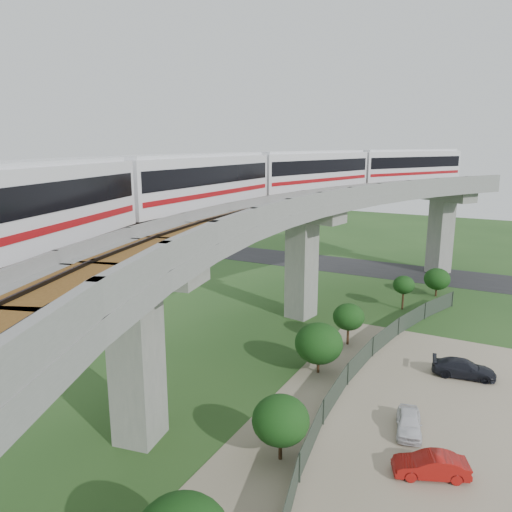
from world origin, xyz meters
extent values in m
plane|color=#25491D|center=(0.00, 0.00, 0.00)|extent=(160.00, 160.00, 0.00)
cube|color=gray|center=(14.00, -2.00, 0.02)|extent=(18.00, 26.00, 0.04)
cube|color=#232326|center=(0.00, 30.00, 0.01)|extent=(60.00, 8.00, 0.03)
cube|color=#99968E|center=(9.12, 31.80, 4.20)|extent=(2.86, 2.93, 8.40)
cube|color=#99968E|center=(9.12, 31.80, 9.00)|extent=(7.21, 5.74, 1.20)
cube|color=#99968E|center=(0.91, 10.42, 4.20)|extent=(2.35, 2.51, 8.40)
cube|color=#99968E|center=(0.91, 10.42, 9.00)|extent=(7.31, 3.58, 1.20)
cube|color=#99968E|center=(0.91, -10.42, 4.20)|extent=(2.35, 2.51, 8.40)
cube|color=#99968E|center=(0.91, -10.42, 9.00)|extent=(7.31, 3.58, 1.20)
cube|color=gray|center=(6.19, 26.54, 10.00)|extent=(16.42, 20.91, 0.80)
cube|color=gray|center=(2.33, 28.44, 10.90)|extent=(8.66, 17.08, 1.00)
cube|color=gray|center=(10.04, 24.64, 10.90)|extent=(8.66, 17.08, 1.00)
cube|color=brown|center=(4.21, 27.51, 10.46)|extent=(10.68, 18.08, 0.12)
cube|color=black|center=(4.21, 27.51, 10.58)|extent=(9.69, 17.59, 0.12)
cube|color=brown|center=(8.16, 25.56, 10.46)|extent=(10.68, 18.08, 0.12)
cube|color=black|center=(8.16, 25.56, 10.58)|extent=(9.69, 17.59, 0.12)
cube|color=gray|center=(0.70, 9.13, 10.00)|extent=(11.77, 20.03, 0.80)
cube|color=gray|center=(-3.55, 9.78, 10.90)|extent=(3.22, 18.71, 1.00)
cube|color=gray|center=(4.95, 8.47, 10.90)|extent=(3.22, 18.71, 1.00)
cube|color=brown|center=(-1.48, 9.46, 10.46)|extent=(5.44, 19.05, 0.12)
cube|color=black|center=(-1.48, 9.46, 10.58)|extent=(4.35, 18.88, 0.12)
cube|color=brown|center=(2.87, 8.79, 10.46)|extent=(5.44, 19.05, 0.12)
cube|color=black|center=(2.87, 8.79, 10.58)|extent=(4.35, 18.88, 0.12)
cube|color=gray|center=(0.70, -9.13, 10.00)|extent=(11.77, 20.03, 0.80)
cube|color=gray|center=(-3.55, -9.78, 10.90)|extent=(3.22, 18.71, 1.00)
cube|color=gray|center=(4.95, -8.47, 10.90)|extent=(3.22, 18.71, 1.00)
cube|color=brown|center=(-1.48, -9.46, 10.46)|extent=(5.44, 19.05, 0.12)
cube|color=black|center=(-1.48, -9.46, 10.58)|extent=(4.35, 18.88, 0.12)
cube|color=brown|center=(2.87, -8.79, 10.46)|extent=(5.44, 19.05, 0.12)
cube|color=black|center=(2.87, -8.79, 10.58)|extent=(4.35, 18.88, 0.12)
cube|color=silver|center=(-0.20, -15.66, 12.24)|extent=(6.39, 15.20, 3.20)
cube|color=silver|center=(-0.20, -15.66, 13.94)|extent=(5.68, 14.33, 0.22)
cube|color=black|center=(-0.20, -15.66, 12.69)|extent=(6.30, 14.63, 1.15)
cube|color=#A11015|center=(-0.20, -15.66, 11.49)|extent=(6.30, 14.63, 0.30)
cube|color=black|center=(-0.20, -15.66, 10.78)|extent=(5.05, 12.82, 0.28)
cube|color=silver|center=(-2.20, -0.23, 12.24)|extent=(2.76, 15.01, 3.20)
cube|color=silver|center=(-2.20, -0.23, 13.94)|extent=(2.21, 14.26, 0.22)
cube|color=black|center=(-2.20, -0.23, 12.69)|extent=(2.81, 14.41, 1.15)
cube|color=#A11015|center=(-2.20, -0.23, 11.49)|extent=(2.81, 14.41, 0.30)
cube|color=black|center=(-2.20, -0.23, 10.78)|extent=(1.95, 12.76, 0.28)
cube|color=silver|center=(-0.31, 15.21, 12.24)|extent=(6.29, 15.20, 3.20)
cube|color=silver|center=(-0.31, 15.21, 13.94)|extent=(5.58, 14.35, 0.22)
cube|color=black|center=(-0.31, 15.21, 12.69)|extent=(6.20, 14.64, 1.15)
cube|color=#A11015|center=(-0.31, 15.21, 11.49)|extent=(6.20, 14.64, 0.30)
cube|color=black|center=(-0.31, 15.21, 10.78)|extent=(4.96, 12.83, 0.28)
cube|color=silver|center=(5.35, 29.71, 12.24)|extent=(9.54, 14.47, 3.20)
cube|color=silver|center=(5.35, 29.71, 13.94)|extent=(8.70, 13.55, 0.22)
cube|color=black|center=(5.35, 29.71, 12.69)|extent=(9.30, 13.97, 1.15)
cube|color=#A11015|center=(5.35, 29.71, 11.49)|extent=(9.30, 13.97, 0.30)
cube|color=black|center=(5.35, 29.71, 10.78)|extent=(7.76, 12.11, 0.28)
cylinder|color=#2D382D|center=(12.25, 19.29, 0.75)|extent=(0.08, 0.08, 1.50)
cube|color=#2D382D|center=(11.38, 16.98, 0.75)|extent=(1.69, 4.77, 1.40)
cylinder|color=#2D382D|center=(10.62, 14.63, 0.75)|extent=(0.08, 0.08, 1.50)
cube|color=#2D382D|center=(9.98, 12.24, 0.75)|extent=(1.23, 4.91, 1.40)
cylinder|color=#2D382D|center=(9.45, 9.83, 0.75)|extent=(0.08, 0.08, 1.50)
cube|color=#2D382D|center=(9.03, 7.39, 0.75)|extent=(0.75, 4.99, 1.40)
cylinder|color=#2D382D|center=(8.74, 4.94, 0.75)|extent=(0.08, 0.08, 1.50)
cube|color=#2D382D|center=(8.56, 2.47, 0.75)|extent=(0.27, 5.04, 1.40)
cylinder|color=#2D382D|center=(8.50, 0.00, 0.75)|extent=(0.08, 0.08, 1.50)
cube|color=#2D382D|center=(8.56, -2.47, 0.75)|extent=(0.27, 5.04, 1.40)
cylinder|color=#2D382D|center=(8.74, -4.94, 0.75)|extent=(0.08, 0.08, 1.50)
cube|color=#2D382D|center=(9.03, -7.39, 0.75)|extent=(0.75, 4.99, 1.40)
cylinder|color=#2D382D|center=(9.45, -9.83, 0.75)|extent=(0.08, 0.08, 1.50)
cube|color=#2D382D|center=(9.98, -12.24, 0.75)|extent=(1.23, 4.91, 1.40)
cylinder|color=#382314|center=(10.40, 21.99, 0.51)|extent=(0.18, 0.18, 1.01)
ellipsoid|color=#133912|center=(10.40, 21.99, 1.76)|extent=(2.50, 2.50, 2.12)
cylinder|color=#382314|center=(8.34, 16.42, 0.87)|extent=(0.18, 0.18, 1.73)
ellipsoid|color=#133912|center=(8.34, 16.42, 2.31)|extent=(1.92, 1.92, 1.63)
cylinder|color=#382314|center=(6.48, 6.22, 0.75)|extent=(0.18, 0.18, 1.49)
ellipsoid|color=#133912|center=(6.48, 6.22, 2.19)|extent=(2.33, 2.33, 1.98)
cylinder|color=#382314|center=(6.24, 0.75, 0.57)|extent=(0.18, 0.18, 1.15)
ellipsoid|color=#133912|center=(6.24, 0.75, 2.08)|extent=(3.12, 3.12, 2.65)
cylinder|color=#382314|center=(7.96, -8.71, 0.63)|extent=(0.18, 0.18, 1.26)
ellipsoid|color=#133912|center=(7.96, -8.71, 2.08)|extent=(2.72, 2.72, 2.32)
imported|color=silver|center=(12.89, -3.51, 0.57)|extent=(1.90, 3.32, 1.06)
imported|color=maroon|center=(14.47, -6.69, 0.59)|extent=(3.52, 2.35, 1.10)
imported|color=black|center=(14.71, 4.60, 0.60)|extent=(4.07, 2.16, 1.12)
camera|label=1|loc=(16.80, -27.80, 14.71)|focal=35.00mm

